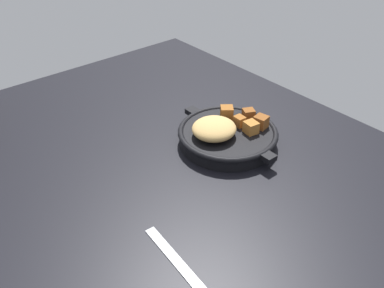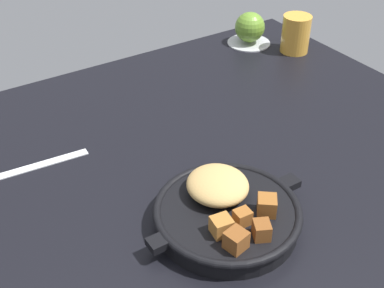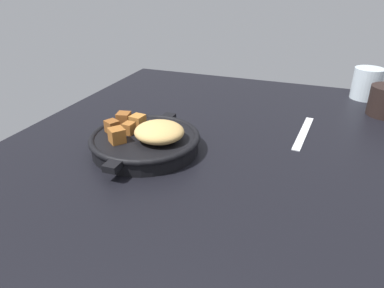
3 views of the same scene
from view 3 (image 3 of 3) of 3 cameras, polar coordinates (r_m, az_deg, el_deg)
name	(u,v)px [view 3 (image 3 of 3)]	position (r cm, az deg, el deg)	size (l,w,h in cm)	color
ground_plane	(211,168)	(64.89, 3.10, -3.83)	(110.30, 84.97, 2.40)	black
cast_iron_skillet	(146,140)	(67.52, -7.40, 0.65)	(25.14, 20.88, 6.36)	black
butter_knife	(303,132)	(78.89, 17.42, 1.79)	(17.98, 1.60, 0.36)	silver
water_glass_short	(367,83)	(105.72, 26.22, 8.69)	(7.44, 7.44, 8.11)	silver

